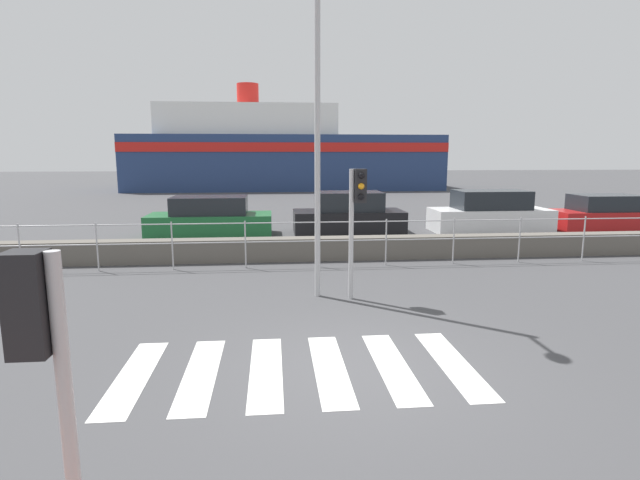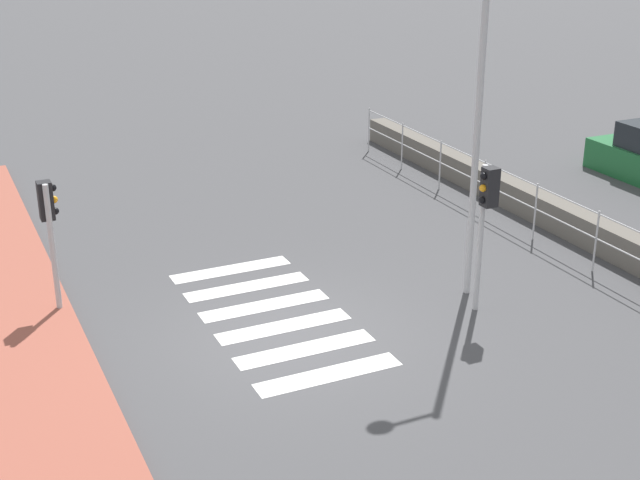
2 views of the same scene
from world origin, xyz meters
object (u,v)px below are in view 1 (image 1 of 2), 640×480
object	(u,v)px
streetlamp	(318,96)
ferry_boat	(278,154)
traffic_light_near	(44,347)
parked_car_red	(604,215)
parked_car_green	(210,219)
parked_car_white	(490,214)
traffic_light_far	(357,204)
parked_car_black	(348,216)

from	to	relation	value
streetlamp	ferry_boat	distance (m)	33.24
traffic_light_near	streetlamp	distance (m)	7.62
ferry_boat	parked_car_red	size ratio (longest dim) A/B	6.22
parked_car_green	parked_car_white	world-z (taller)	parked_car_white
parked_car_white	parked_car_green	bearing A→B (deg)	180.00
traffic_light_near	traffic_light_far	size ratio (longest dim) A/B	0.89
parked_car_white	parked_car_red	bearing A→B (deg)	0.00
ferry_boat	parked_car_white	bearing A→B (deg)	-72.25
traffic_light_far	parked_car_red	size ratio (longest dim) A/B	0.65
traffic_light_near	parked_car_red	world-z (taller)	traffic_light_near
ferry_boat	traffic_light_far	bearing A→B (deg)	-87.99
traffic_light_far	ferry_boat	xyz separation A→B (m)	(-1.17, 33.29, 0.94)
traffic_light_near	streetlamp	size ratio (longest dim) A/B	0.36
traffic_light_far	parked_car_red	bearing A→B (deg)	36.89
traffic_light_far	streetlamp	distance (m)	2.28
traffic_light_near	traffic_light_far	world-z (taller)	traffic_light_far
parked_car_white	parked_car_red	xyz separation A→B (m)	(4.74, 0.00, -0.09)
traffic_light_near	parked_car_white	size ratio (longest dim) A/B	0.53
traffic_light_near	traffic_light_far	bearing A→B (deg)	64.73
parked_car_black	parked_car_red	size ratio (longest dim) A/B	1.00
traffic_light_far	streetlamp	world-z (taller)	streetlamp
traffic_light_near	traffic_light_far	xyz separation A→B (m)	(3.19, 6.76, 0.21)
streetlamp	parked_car_green	bearing A→B (deg)	110.76
streetlamp	parked_car_black	xyz separation A→B (m)	(1.93, 8.54, -3.45)
streetlamp	ferry_boat	size ratio (longest dim) A/B	0.26
traffic_light_near	parked_car_white	world-z (taller)	traffic_light_near
traffic_light_far	parked_car_black	bearing A→B (deg)	82.37
ferry_boat	streetlamp	bearing A→B (deg)	-89.33
ferry_boat	parked_car_red	world-z (taller)	ferry_boat
streetlamp	parked_car_white	bearing A→B (deg)	48.67
traffic_light_far	parked_car_black	distance (m)	8.78
traffic_light_near	parked_car_black	distance (m)	16.01
traffic_light_far	parked_car_green	xyz separation A→B (m)	(-4.01, 8.61, -1.37)
parked_car_black	traffic_light_near	bearing A→B (deg)	-105.79
traffic_light_far	ferry_boat	distance (m)	33.32
traffic_light_far	parked_car_green	size ratio (longest dim) A/B	0.60
traffic_light_far	parked_car_white	distance (m)	11.00
traffic_light_near	parked_car_green	world-z (taller)	traffic_light_near
traffic_light_near	parked_car_white	xyz separation A→B (m)	(9.92, 15.37, -1.09)
streetlamp	parked_car_white	distance (m)	11.88
parked_car_white	parked_car_red	world-z (taller)	parked_car_white
parked_car_white	parked_car_red	distance (m)	4.74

